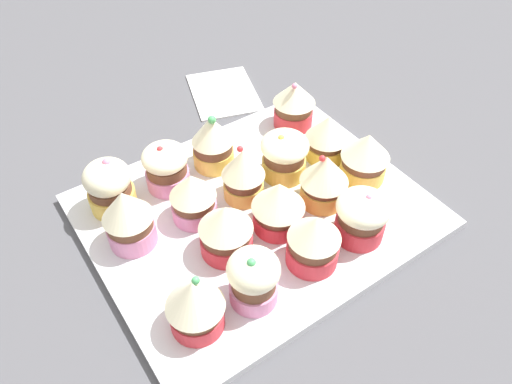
# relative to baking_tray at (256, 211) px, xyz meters

# --- Properties ---
(ground_plane) EXTENTS (1.80, 1.80, 0.03)m
(ground_plane) POSITION_rel_baking_tray_xyz_m (0.00, 0.00, -0.02)
(ground_plane) COLOR #4C4C51
(baking_tray) EXTENTS (0.34, 0.41, 0.01)m
(baking_tray) POSITION_rel_baking_tray_xyz_m (0.00, 0.00, 0.00)
(baking_tray) COLOR silver
(baking_tray) RESTS_ON ground_plane
(cupcake_0) EXTENTS (0.06, 0.06, 0.08)m
(cupcake_0) POSITION_rel_baking_tray_xyz_m (-0.11, -0.15, 0.04)
(cupcake_0) COLOR #EFC651
(cupcake_0) RESTS_ON baking_tray
(cupcake_1) EXTENTS (0.06, 0.06, 0.08)m
(cupcake_1) POSITION_rel_baking_tray_xyz_m (-0.04, -0.15, 0.05)
(cupcake_1) COLOR pink
(cupcake_1) RESTS_ON baking_tray
(cupcake_2) EXTENTS (0.06, 0.06, 0.08)m
(cupcake_2) POSITION_rel_baking_tray_xyz_m (0.10, -0.14, 0.04)
(cupcake_2) COLOR #D1333D
(cupcake_2) RESTS_ON baking_tray
(cupcake_3) EXTENTS (0.06, 0.06, 0.07)m
(cupcake_3) POSITION_rel_baking_tray_xyz_m (-0.10, -0.07, 0.04)
(cupcake_3) COLOR pink
(cupcake_3) RESTS_ON baking_tray
(cupcake_4) EXTENTS (0.06, 0.06, 0.07)m
(cupcake_4) POSITION_rel_baking_tray_xyz_m (-0.03, -0.07, 0.04)
(cupcake_4) COLOR pink
(cupcake_4) RESTS_ON baking_tray
(cupcake_5) EXTENTS (0.06, 0.06, 0.07)m
(cupcake_5) POSITION_rel_baking_tray_xyz_m (0.03, -0.07, 0.04)
(cupcake_5) COLOR #D1333D
(cupcake_5) RESTS_ON baking_tray
(cupcake_6) EXTENTS (0.06, 0.06, 0.07)m
(cupcake_6) POSITION_rel_baking_tray_xyz_m (0.11, -0.08, 0.04)
(cupcake_6) COLOR pink
(cupcake_6) RESTS_ON baking_tray
(cupcake_7) EXTENTS (0.06, 0.06, 0.08)m
(cupcake_7) POSITION_rel_baking_tray_xyz_m (-0.10, -0.00, 0.05)
(cupcake_7) COLOR #EFC651
(cupcake_7) RESTS_ON baking_tray
(cupcake_8) EXTENTS (0.06, 0.06, 0.08)m
(cupcake_8) POSITION_rel_baking_tray_xyz_m (-0.03, 0.00, 0.05)
(cupcake_8) COLOR #EFC651
(cupcake_8) RESTS_ON baking_tray
(cupcake_9) EXTENTS (0.07, 0.07, 0.07)m
(cupcake_9) POSITION_rel_baking_tray_xyz_m (0.04, 0.01, 0.04)
(cupcake_9) COLOR #D1333D
(cupcake_9) RESTS_ON baking_tray
(cupcake_10) EXTENTS (0.06, 0.06, 0.07)m
(cupcake_10) POSITION_rel_baking_tray_xyz_m (0.10, 0.01, 0.04)
(cupcake_10) COLOR #D1333D
(cupcake_10) RESTS_ON baking_tray
(cupcake_11) EXTENTS (0.06, 0.06, 0.07)m
(cupcake_11) POSITION_rel_baking_tray_xyz_m (-0.03, 0.07, 0.04)
(cupcake_11) COLOR #EFC651
(cupcake_11) RESTS_ON baking_tray
(cupcake_12) EXTENTS (0.06, 0.06, 0.08)m
(cupcake_12) POSITION_rel_baking_tray_xyz_m (0.04, 0.08, 0.05)
(cupcake_12) COLOR #EFC651
(cupcake_12) RESTS_ON baking_tray
(cupcake_13) EXTENTS (0.06, 0.06, 0.07)m
(cupcake_13) POSITION_rel_baking_tray_xyz_m (0.11, 0.08, 0.04)
(cupcake_13) COLOR #D1333D
(cupcake_13) RESTS_ON baking_tray
(cupcake_14) EXTENTS (0.06, 0.06, 0.08)m
(cupcake_14) POSITION_rel_baking_tray_xyz_m (-0.11, 0.15, 0.04)
(cupcake_14) COLOR #D1333D
(cupcake_14) RESTS_ON baking_tray
(cupcake_15) EXTENTS (0.06, 0.06, 0.07)m
(cupcake_15) POSITION_rel_baking_tray_xyz_m (-0.03, 0.14, 0.04)
(cupcake_15) COLOR #EFC651
(cupcake_15) RESTS_ON baking_tray
(cupcake_16) EXTENTS (0.06, 0.06, 0.07)m
(cupcake_16) POSITION_rel_baking_tray_xyz_m (0.03, 0.15, 0.04)
(cupcake_16) COLOR #EFC651
(cupcake_16) RESTS_ON baking_tray
(napkin) EXTENTS (0.16, 0.14, 0.01)m
(napkin) POSITION_rel_baking_tray_xyz_m (-0.26, 0.11, -0.00)
(napkin) COLOR white
(napkin) RESTS_ON ground_plane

